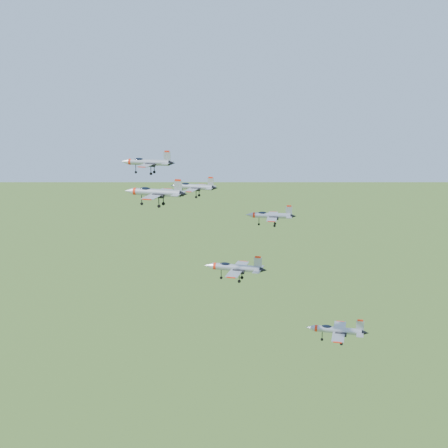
# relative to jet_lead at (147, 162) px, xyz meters

# --- Properties ---
(jet_lead) EXTENTS (12.79, 10.56, 3.42)m
(jet_lead) POSITION_rel_jet_lead_xyz_m (0.00, 0.00, 0.00)
(jet_lead) COLOR #989CA3
(jet_left_high) EXTENTS (11.00, 9.04, 2.95)m
(jet_left_high) POSITION_rel_jet_lead_xyz_m (11.55, -2.58, -4.52)
(jet_left_high) COLOR #989CA3
(jet_right_high) EXTENTS (12.11, 9.93, 3.25)m
(jet_right_high) POSITION_rel_jet_lead_xyz_m (12.23, -26.19, -1.30)
(jet_right_high) COLOR #989CA3
(jet_left_low) EXTENTS (11.23, 9.38, 3.00)m
(jet_left_low) POSITION_rel_jet_lead_xyz_m (27.68, 2.12, -10.95)
(jet_left_low) COLOR #989CA3
(jet_right_low) EXTENTS (12.42, 10.19, 3.33)m
(jet_right_low) POSITION_rel_jet_lead_xyz_m (24.94, -18.00, -16.89)
(jet_right_low) COLOR #989CA3
(jet_trail) EXTENTS (12.40, 10.21, 3.32)m
(jet_trail) POSITION_rel_jet_lead_xyz_m (44.31, -13.03, -29.63)
(jet_trail) COLOR #989CA3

